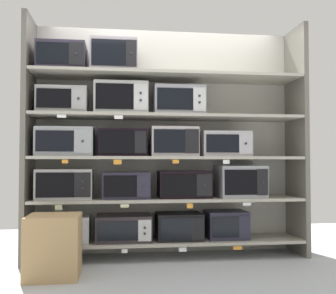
{
  "coord_description": "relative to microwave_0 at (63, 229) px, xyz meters",
  "views": [
    {
      "loc": [
        -0.53,
        -4.24,
        0.98
      ],
      "look_at": [
        0.0,
        0.0,
        1.15
      ],
      "focal_mm": 43.56,
      "sensor_mm": 36.0,
      "label": 1
    }
  ],
  "objects": [
    {
      "name": "price_tag_6",
      "position": [
        1.25,
        -0.26,
        0.24
      ],
      "size": [
        0.06,
        0.0,
        0.05
      ],
      "primitive_type": "cube",
      "color": "orange"
    },
    {
      "name": "microwave_11",
      "position": [
        1.67,
        0.0,
        0.87
      ],
      "size": [
        0.51,
        0.42,
        0.26
      ],
      "color": "#B5B1B7",
      "rests_on": "shelf_2"
    },
    {
      "name": "price_tag_8",
      "position": [
        0.04,
        -0.26,
        0.68
      ],
      "size": [
        0.06,
        0.0,
        0.04
      ],
      "primitive_type": "cube",
      "color": "orange"
    },
    {
      "name": "shelf_2",
      "position": [
        1.07,
        0.0,
        0.72
      ],
      "size": [
        2.79,
        0.51,
        0.03
      ],
      "primitive_type": "cube",
      "color": "#ADA899"
    },
    {
      "name": "ground",
      "position": [
        1.07,
        -1.0,
        -0.32
      ],
      "size": [
        6.79,
        6.0,
        0.02
      ],
      "primitive_type": "cube",
      "color": "#B2B7BC"
    },
    {
      "name": "price_tag_12",
      "position": [
        0.01,
        -0.26,
        1.12
      ],
      "size": [
        0.09,
        0.0,
        0.03
      ],
      "primitive_type": "cube",
      "color": "white"
    },
    {
      "name": "shipping_carton",
      "position": [
        -0.0,
        -0.61,
        -0.05
      ],
      "size": [
        0.45,
        0.45,
        0.53
      ],
      "primitive_type": "cube",
      "color": "tan",
      "rests_on": "ground"
    },
    {
      "name": "shelf_1",
      "position": [
        1.07,
        0.0,
        0.29
      ],
      "size": [
        2.79,
        0.51,
        0.03
      ],
      "primitive_type": "cube",
      "color": "#ADA899"
    },
    {
      "name": "upright_right",
      "position": [
        2.49,
        0.0,
        0.92
      ],
      "size": [
        0.05,
        0.51,
        2.46
      ],
      "primitive_type": "cube",
      "color": "#68645B",
      "rests_on": "ground"
    },
    {
      "name": "microwave_7",
      "position": [
        1.85,
        0.0,
        0.47
      ],
      "size": [
        0.49,
        0.43,
        0.34
      ],
      "color": "#A3A5AD",
      "rests_on": "shelf_1"
    },
    {
      "name": "microwave_12",
      "position": [
        -0.02,
        0.0,
        1.3
      ],
      "size": [
        0.5,
        0.37,
        0.27
      ],
      "color": "#A3A1A1",
      "rests_on": "shelf_3"
    },
    {
      "name": "price_tag_7",
      "position": [
        1.84,
        -0.26,
        0.25
      ],
      "size": [
        0.08,
        0.0,
        0.03
      ],
      "primitive_type": "cube",
      "color": "white"
    },
    {
      "name": "shelf_3",
      "position": [
        1.07,
        0.0,
        1.15
      ],
      "size": [
        2.79,
        0.51,
        0.03
      ],
      "primitive_type": "cube",
      "color": "#ADA899"
    },
    {
      "name": "microwave_3",
      "position": [
        1.69,
        0.0,
        0.01
      ],
      "size": [
        0.42,
        0.37,
        0.29
      ],
      "color": "#272638",
      "rests_on": "shelf_0"
    },
    {
      "name": "price_tag_5",
      "position": [
        0.61,
        -0.26,
        0.25
      ],
      "size": [
        0.08,
        0.0,
        0.03
      ],
      "primitive_type": "cube",
      "color": "beige"
    },
    {
      "name": "price_tag_13",
      "position": [
        0.55,
        -0.26,
        1.11
      ],
      "size": [
        0.08,
        0.0,
        0.04
      ],
      "primitive_type": "cube",
      "color": "white"
    },
    {
      "name": "microwave_6",
      "position": [
        1.24,
        0.0,
        0.44
      ],
      "size": [
        0.54,
        0.36,
        0.28
      ],
      "color": "black",
      "rests_on": "shelf_1"
    },
    {
      "name": "microwave_2",
      "position": [
        1.18,
        0.0,
        0.01
      ],
      "size": [
        0.47,
        0.38,
        0.27
      ],
      "color": "black",
      "rests_on": "shelf_0"
    },
    {
      "name": "price_tag_2",
      "position": [
        1.18,
        -0.26,
        -0.18
      ],
      "size": [
        0.08,
        0.0,
        0.04
      ],
      "primitive_type": "cube",
      "color": "white"
    },
    {
      "name": "microwave_9",
      "position": [
        0.59,
        0.0,
        0.87
      ],
      "size": [
        0.49,
        0.38,
        0.28
      ],
      "color": "black",
      "rests_on": "shelf_2"
    },
    {
      "name": "microwave_5",
      "position": [
        0.63,
        0.0,
        0.44
      ],
      "size": [
        0.48,
        0.4,
        0.27
      ],
      "color": "#2B2739",
      "rests_on": "shelf_1"
    },
    {
      "name": "microwave_16",
      "position": [
        0.5,
        0.0,
        1.77
      ],
      "size": [
        0.48,
        0.39,
        0.34
      ],
      "color": "#A299A5",
      "rests_on": "shelf_4"
    },
    {
      "name": "price_tag_3",
      "position": [
        1.74,
        -0.26,
        -0.18
      ],
      "size": [
        0.09,
        0.0,
        0.04
      ],
      "primitive_type": "cube",
      "color": "orange"
    },
    {
      "name": "upright_left",
      "position": [
        -0.36,
        0.0,
        0.92
      ],
      "size": [
        0.05,
        0.51,
        2.46
      ],
      "primitive_type": "cube",
      "color": "#68645B",
      "rests_on": "ground"
    },
    {
      "name": "microwave_4",
      "position": [
        0.01,
        0.0,
        0.45
      ],
      "size": [
        0.56,
        0.36,
        0.3
      ],
      "color": "#B8B6B7",
      "rests_on": "shelf_1"
    },
    {
      "name": "price_tag_1",
      "position": [
        0.61,
        -0.26,
        -0.18
      ],
      "size": [
        0.06,
        0.0,
        0.04
      ],
      "primitive_type": "cube",
      "color": "white"
    },
    {
      "name": "shelf_4",
      "position": [
        1.07,
        0.0,
        1.58
      ],
      "size": [
        2.79,
        0.51,
        0.03
      ],
      "primitive_type": "cube",
      "color": "#ADA899"
    },
    {
      "name": "price_tag_10",
      "position": [
        1.11,
        -0.26,
        0.68
      ],
      "size": [
        0.06,
        0.0,
        0.04
      ],
      "primitive_type": "cube",
      "color": "orange"
    },
    {
      "name": "back_panel",
      "position": [
        1.07,
        0.28,
        0.92
      ],
      "size": [
        2.99,
        0.04,
        2.46
      ],
      "primitive_type": "cube",
      "color": "beige",
      "rests_on": "ground"
    },
    {
      "name": "shelf_0",
      "position": [
        1.07,
        0.0,
        -0.15
      ],
      "size": [
        2.79,
        0.51,
        0.03
      ],
      "primitive_type": "cube",
      "color": "#ADA899",
      "rests_on": "ground"
    },
    {
      "name": "price_tag_0",
      "position": [
        -0.02,
        -0.26,
        -0.18
      ],
      "size": [
        0.05,
        0.0,
        0.03
      ],
      "primitive_type": "cube",
      "color": "white"
    },
    {
      "name": "microwave_10",
      "position": [
        1.12,
        0.0,
        0.89
      ],
      "size": [
        0.49,
        0.41,
        0.3
      ],
      "color": "#BDB2B6",
      "rests_on": "shelf_2"
    },
    {
      "name": "microwave_15",
      "position": [
        -0.03,
        0.0,
        1.74
      ],
      "size": [
        0.48,
        0.43,
        0.28
      ],
      "color": "#2E2839",
      "rests_on": "shelf_4"
    },
    {
      "name": "price_tag_4",
      "position": [
        -0.01,
        -0.26,
        0.24
      ],
      "size": [
        0.07,
        0.0,
        0.05
      ],
      "primitive_type": "cube",
      "color": "beige"
    },
    {
      "name": "price_tag_11",
      "position": [
        1.63,
        -0.26,
        0.68
      ],
      "size": [
        0.07,
        0.0,
        0.04
      ],
      "primitive_type": "cube",
      "color": "white"
    },
    {
      "name": "microwave_13",
      "position": [
        0.57,
        0.0,
        1.33
      ],
      "size": [
        0.55,
        0.35,
        0.33
      ],
      "color": "#BBBDBB",
      "rests_on": "shelf_3"
    },
    {
      "name": "microwave_0",
      "position": [
        0.0,
        0.0,
        0.0
      ],
      "size": [
        0.53,
        0.36,
        0.26
      ],
      "color": "silver",
      "rests_on": "shelf_0"
    },
    {
      "name": "microwave_8",
      "position": [
        0.02,
        0.0,
        0.88
      ],
      "size": [
        0.56,
        0.43,
        0.29
      ],
      "color": "#989CA1",
      "rests_on": "shelf_2"
    },
    {
      "name": "microwave_14",
      "position": [
        1.18,
        0.0,
        1.32
      ],
      "size": [
        0.53,
        0.35,
        0.31
      ],
      "color": "#A09FA9",
      "rests_on": "shelf_3"
    },
    {
      "name": "microwave_1",
      "position": [
        0.61,
        0.0,
        0.0
      ],
      "size": [
        0.56,
        0.42,
        0.26
      ],
      "color": "#30292E",
      "rests_on": "shelf_0"
    },
    {
      "name": "price_tag_9",
      "position": [
        0.54,
        -0.26,
        0.68
      ],
      "size": [
        0.08,
        0.0,
        0.05
      ],
      "primitive_type": "cube",
      "color": "orange"
    }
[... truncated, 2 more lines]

